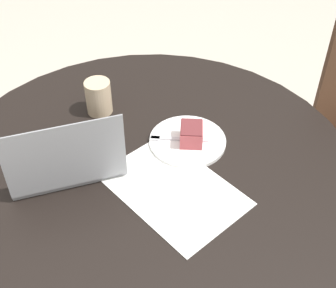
% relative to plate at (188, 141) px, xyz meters
% --- Properties ---
extents(dining_table, '(1.19, 1.19, 0.72)m').
position_rel_plate_xyz_m(dining_table, '(0.06, -0.14, -0.14)').
color(dining_table, black).
rests_on(dining_table, ground_plane).
extents(paper_document, '(0.44, 0.37, 0.00)m').
position_rel_plate_xyz_m(paper_document, '(0.16, -0.10, -0.00)').
color(paper_document, white).
rests_on(paper_document, dining_table).
extents(plate, '(0.23, 0.23, 0.01)m').
position_rel_plate_xyz_m(plate, '(0.00, 0.00, 0.00)').
color(plate, white).
rests_on(plate, dining_table).
extents(cake_slice, '(0.10, 0.09, 0.05)m').
position_rel_plate_xyz_m(cake_slice, '(0.01, 0.01, 0.03)').
color(cake_slice, '#B74C51').
rests_on(cake_slice, plate).
extents(fork, '(0.09, 0.16, 0.00)m').
position_rel_plate_xyz_m(fork, '(-0.01, -0.04, 0.01)').
color(fork, silver).
rests_on(fork, plate).
extents(coffee_glass, '(0.08, 0.08, 0.11)m').
position_rel_plate_xyz_m(coffee_glass, '(-0.23, -0.21, 0.05)').
color(coffee_glass, '#C6AD89').
rests_on(coffee_glass, dining_table).
extents(laptop, '(0.23, 0.31, 0.22)m').
position_rel_plate_xyz_m(laptop, '(-0.01, -0.35, 0.03)').
color(laptop, gray).
rests_on(laptop, dining_table).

